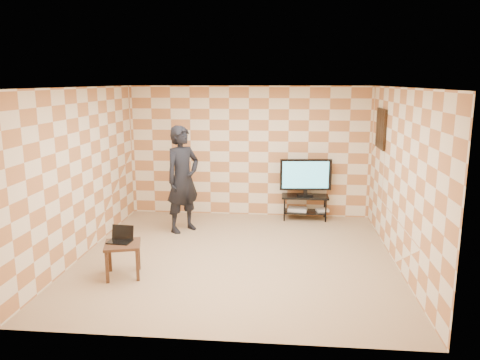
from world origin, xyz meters
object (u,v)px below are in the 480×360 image
Objects in this scene: tv_stand at (305,202)px; tv at (306,176)px; person at (183,179)px; side_table at (123,249)px.

tv_stand is 0.90× the size of tv.
side_table is at bearing -151.18° from person.
side_table is (-2.74, -3.14, 0.05)m from tv_stand.
side_table is 0.31× the size of person.
tv_stand is 1.53× the size of side_table.
tv_stand is 0.55m from tv.
tv_stand is at bearing -27.69° from person.
tv_stand is at bearing 84.63° from tv.
side_table is (-2.74, -3.14, -0.51)m from tv.
tv is 2.51m from person.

